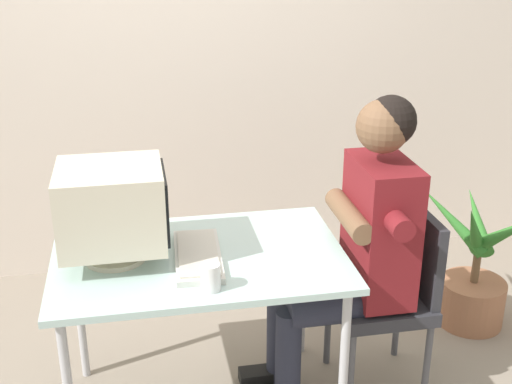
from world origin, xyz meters
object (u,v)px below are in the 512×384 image
person_seated (358,239)px  crt_monitor (112,207)px  office_chair (393,289)px  desk (200,269)px  desk_mug (211,276)px  potted_plant (475,276)px  keyboard (198,255)px

person_seated → crt_monitor: bearing=-180.0°
office_chair → desk: bearing=-178.0°
person_seated → desk_mug: size_ratio=13.07×
potted_plant → office_chair: bearing=-148.7°
office_chair → person_seated: person_seated is taller
desk → office_chair: size_ratio=1.39×
desk → crt_monitor: 0.43m
desk_mug → crt_monitor: bearing=137.9°
person_seated → desk_mug: bearing=-155.3°
crt_monitor → person_seated: person_seated is taller
desk → desk_mug: desk_mug is taller
potted_plant → person_seated: bearing=-154.7°
keyboard → desk_mug: size_ratio=4.32×
crt_monitor → desk_mug: bearing=-42.1°
desk → desk_mug: (0.01, -0.27, 0.11)m
desk → potted_plant: size_ratio=1.47×
crt_monitor → person_seated: size_ratio=0.30×
person_seated → desk: bearing=-177.5°
crt_monitor → keyboard: 0.38m
office_chair → potted_plant: office_chair is taller
person_seated → potted_plant: size_ratio=1.71×
keyboard → office_chair: office_chair is taller
keyboard → person_seated: size_ratio=0.33×
crt_monitor → office_chair: 1.25m
office_chair → potted_plant: bearing=31.3°
desk → person_seated: bearing=2.5°
potted_plant → desk_mug: bearing=-155.0°
keyboard → office_chair: (0.84, 0.06, -0.28)m
office_chair → desk_mug: desk_mug is taller
person_seated → keyboard: bearing=-174.7°
potted_plant → desk: bearing=-164.6°
crt_monitor → potted_plant: size_ratio=0.52×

